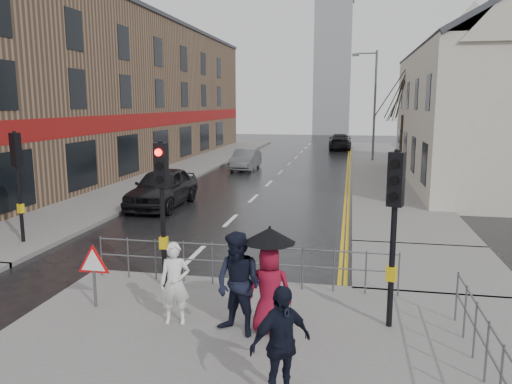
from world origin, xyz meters
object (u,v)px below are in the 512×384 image
at_px(pedestrian_with_umbrella, 270,275).
at_px(car_mid, 245,160).
at_px(pedestrian_a, 175,283).
at_px(car_parked, 162,188).
at_px(pedestrian_b, 238,284).
at_px(pedestrian_d, 281,344).

xyz_separation_m(pedestrian_with_umbrella, car_mid, (-5.46, 23.59, -0.58)).
bearing_deg(pedestrian_with_umbrella, pedestrian_a, 178.34).
height_order(pedestrian_a, car_parked, pedestrian_a).
bearing_deg(pedestrian_b, car_mid, 125.20).
relative_size(pedestrian_b, pedestrian_with_umbrella, 0.96).
height_order(car_parked, car_mid, car_parked).
relative_size(pedestrian_with_umbrella, pedestrian_d, 1.16).
relative_size(pedestrian_d, car_mid, 0.43).
distance_m(pedestrian_b, pedestrian_d, 2.20).
xyz_separation_m(pedestrian_b, car_parked, (-5.89, 11.33, -0.28)).
height_order(pedestrian_a, pedestrian_with_umbrella, pedestrian_with_umbrella).
xyz_separation_m(pedestrian_a, pedestrian_b, (1.31, -0.24, 0.16)).
distance_m(pedestrian_a, pedestrian_b, 1.34).
bearing_deg(pedestrian_d, pedestrian_a, 95.16).
xyz_separation_m(pedestrian_b, pedestrian_with_umbrella, (0.54, 0.19, 0.14)).
relative_size(pedestrian_d, car_parked, 0.36).
height_order(pedestrian_d, car_parked, pedestrian_d).
bearing_deg(pedestrian_with_umbrella, car_parked, 119.99).
xyz_separation_m(pedestrian_a, pedestrian_d, (2.36, -2.17, 0.06)).
xyz_separation_m(pedestrian_d, car_parked, (-6.94, 13.26, -0.18)).
height_order(pedestrian_with_umbrella, car_parked, pedestrian_with_umbrella).
distance_m(pedestrian_a, pedestrian_d, 3.21).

